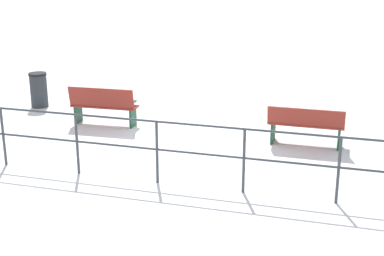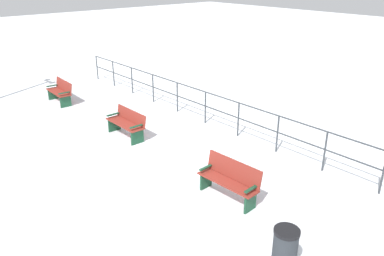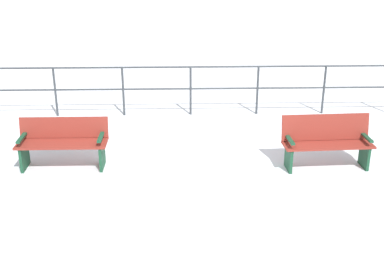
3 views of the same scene
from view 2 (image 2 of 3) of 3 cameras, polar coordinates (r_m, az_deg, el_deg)
ground_plane at (r=11.03m, az=-3.34°, el=-5.12°), size 80.00×80.00×0.00m
bench_nearest at (r=16.64m, az=-18.88°, el=5.15°), size 0.61×1.51×0.92m
bench_second at (r=12.68m, az=-9.61°, el=0.73°), size 0.56×1.59×0.87m
bench_third at (r=9.24m, az=5.59°, el=-7.56°), size 0.57×1.61×0.95m
waterfront_railing at (r=12.52m, az=6.90°, el=2.06°), size 0.05×18.78×1.17m
trash_bin at (r=7.40m, az=13.55°, el=-17.26°), size 0.47×0.47×0.92m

